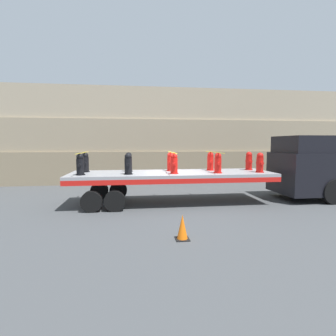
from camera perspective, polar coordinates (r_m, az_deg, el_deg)
The scene contains 18 objects.
ground_plane at distance 11.70m, azimuth 0.89°, elevation -7.56°, with size 120.00×120.00×0.00m, color #3F4244.
rock_cliff at distance 18.60m, azimuth -2.33°, elevation 6.96°, with size 60.00×3.30×6.26m.
truck_cab at distance 13.95m, azimuth 28.25°, elevation 0.13°, with size 2.76×2.60×2.96m.
flatbed_trailer at distance 11.44m, azimuth -1.99°, elevation -2.24°, with size 8.76×2.61×1.36m.
fire_hydrant_black_near_0 at distance 10.98m, azimuth -18.57°, elevation 0.70°, with size 0.37×0.50×0.86m.
fire_hydrant_black_far_0 at distance 12.06m, azimuth -17.56°, elevation 1.13°, with size 0.37×0.50×0.86m.
fire_hydrant_black_near_1 at distance 10.77m, azimuth -8.66°, elevation 0.84°, with size 0.37×0.50×0.86m.
fire_hydrant_black_far_1 at distance 11.87m, azimuth -8.55°, elevation 1.26°, with size 0.37×0.50×0.86m.
fire_hydrant_red_near_2 at distance 10.89m, azimuth 1.32°, elevation 0.95°, with size 0.37×0.50×0.86m.
fire_hydrant_red_far_2 at distance 11.98m, azimuth 0.52°, elevation 1.36°, with size 0.37×0.50×0.86m.
fire_hydrant_red_near_3 at distance 11.33m, azimuth 10.81°, elevation 1.03°, with size 0.37×0.50×0.86m.
fire_hydrant_red_far_3 at distance 12.38m, azimuth 9.22°, elevation 1.42°, with size 0.37×0.50×0.86m.
fire_hydrant_red_near_4 at distance 12.05m, azimuth 19.37°, elevation 1.07°, with size 0.37×0.50×0.86m.
fire_hydrant_red_far_4 at distance 13.05m, azimuth 17.19°, elevation 1.45°, with size 0.37×0.50×0.86m.
cargo_strap_rear at distance 11.49m, azimuth -18.11°, elevation 3.16°, with size 0.05×2.71×0.01m.
cargo_strap_middle at distance 11.41m, azimuth 0.91°, elevation 3.42°, with size 0.05×2.71×0.01m.
cargo_strap_front at distance 11.83m, azimuth 10.01°, elevation 3.41°, with size 0.05×2.71×0.01m.
traffic_cone at distance 7.34m, azimuth 3.15°, elevation -12.78°, with size 0.38×0.38×0.69m.
Camera 1 is at (-1.64, -11.28, 2.63)m, focal length 28.00 mm.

